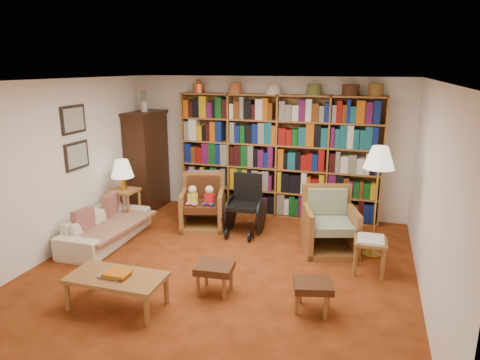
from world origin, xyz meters
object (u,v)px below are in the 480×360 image
at_px(sofa, 106,227).
at_px(armchair_leather, 205,205).
at_px(side_table_lamp, 124,199).
at_px(armchair_sage, 330,226).
at_px(side_table_papers, 370,246).
at_px(wheelchair, 245,206).
at_px(floor_lamp, 379,162).
at_px(footstool_b, 313,287).
at_px(coffee_table, 117,279).
at_px(footstool_a, 215,270).

height_order(sofa, armchair_leather, armchair_leather).
bearing_deg(side_table_lamp, armchair_leather, 18.83).
bearing_deg(side_table_lamp, armchair_sage, 1.67).
relative_size(sofa, side_table_papers, 3.45).
bearing_deg(wheelchair, floor_lamp, -8.99).
relative_size(armchair_leather, armchair_sage, 0.94).
bearing_deg(footstool_b, wheelchair, 124.31).
bearing_deg(side_table_papers, side_table_lamp, 172.25).
distance_m(sofa, coffee_table, 2.00).
height_order(sofa, coffee_table, sofa).
relative_size(armchair_leather, wheelchair, 0.95).
relative_size(sofa, coffee_table, 1.55).
distance_m(sofa, wheelchair, 2.22).
height_order(sofa, floor_lamp, floor_lamp).
bearing_deg(armchair_sage, armchair_leather, 171.09).
height_order(armchair_leather, floor_lamp, floor_lamp).
xyz_separation_m(sofa, footstool_b, (3.35, -1.00, 0.05)).
xyz_separation_m(sofa, side_table_papers, (3.94, 0.16, 0.14)).
bearing_deg(armchair_leather, wheelchair, -6.72).
height_order(side_table_papers, footstool_a, side_table_papers).
relative_size(sofa, armchair_leather, 1.83).
relative_size(side_table_lamp, footstool_a, 1.38).
bearing_deg(side_table_lamp, coffee_table, -59.95).
bearing_deg(footstool_a, wheelchair, 96.22).
relative_size(side_table_lamp, floor_lamp, 0.40).
bearing_deg(side_table_lamp, sofa, -81.93).
xyz_separation_m(armchair_sage, coffee_table, (-2.13, -2.39, -0.01)).
relative_size(wheelchair, coffee_table, 0.89).
bearing_deg(floor_lamp, coffee_table, -139.82).
distance_m(armchair_leather, wheelchair, 0.77).
distance_m(footstool_b, coffee_table, 2.21).
bearing_deg(wheelchair, armchair_sage, -10.07).
bearing_deg(footstool_a, armchair_leather, 114.94).
relative_size(armchair_sage, footstool_a, 2.09).
bearing_deg(side_table_papers, armchair_leather, 160.18).
relative_size(wheelchair, floor_lamp, 0.60).
xyz_separation_m(sofa, coffee_table, (1.22, -1.58, 0.10)).
xyz_separation_m(armchair_leather, wheelchair, (0.76, -0.09, 0.07)).
bearing_deg(side_table_papers, footstool_a, -147.94).
bearing_deg(sofa, side_table_papers, -89.55).
distance_m(wheelchair, side_table_papers, 2.18).
height_order(sofa, footstool_a, sofa).
bearing_deg(footstool_a, side_table_papers, 32.06).
bearing_deg(side_table_papers, wheelchair, 155.64).
xyz_separation_m(armchair_leather, footstool_a, (0.98, -2.10, -0.07)).
height_order(armchair_leather, wheelchair, wheelchair).
relative_size(wheelchair, side_table_papers, 1.98).
relative_size(sofa, side_table_lamp, 2.62).
relative_size(sofa, floor_lamp, 1.06).
distance_m(armchair_leather, footstool_b, 3.05).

